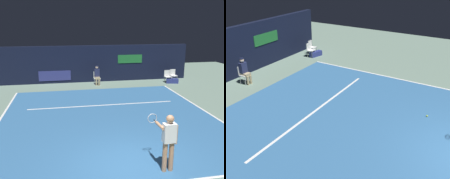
% 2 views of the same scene
% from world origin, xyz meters
% --- Properties ---
extents(ground_plane, '(28.91, 28.91, 0.00)m').
position_xyz_m(ground_plane, '(0.00, 4.15, 0.00)').
color(ground_plane, slate).
extents(court_surface, '(9.65, 10.30, 0.01)m').
position_xyz_m(court_surface, '(0.00, 4.15, 0.01)').
color(court_surface, '#336699').
rests_on(court_surface, ground).
extents(line_sideline_left, '(0.10, 10.30, 0.01)m').
position_xyz_m(line_sideline_left, '(4.77, 4.15, 0.01)').
color(line_sideline_left, white).
rests_on(line_sideline_left, court_surface).
extents(line_service, '(7.52, 0.10, 0.01)m').
position_xyz_m(line_service, '(0.00, 5.95, 0.01)').
color(line_service, white).
rests_on(line_service, court_surface).
extents(back_wall, '(14.45, 0.33, 2.60)m').
position_xyz_m(back_wall, '(-0.00, 11.62, 1.30)').
color(back_wall, black).
rests_on(back_wall, ground).
extents(tennis_player, '(0.64, 0.93, 1.73)m').
position_xyz_m(tennis_player, '(0.94, -0.35, 0.99)').
color(tennis_player, tan).
rests_on(tennis_player, ground).
extents(line_judge_on_chair, '(0.46, 0.54, 1.32)m').
position_xyz_m(line_judge_on_chair, '(0.33, 10.53, 0.69)').
color(line_judge_on_chair, white).
rests_on(line_judge_on_chair, ground).
extents(courtside_chair_near, '(0.47, 0.44, 0.88)m').
position_xyz_m(courtside_chair_near, '(5.91, 10.53, 0.50)').
color(courtside_chair_near, white).
rests_on(courtside_chair_near, ground).
extents(courtside_chair_far, '(0.46, 0.44, 0.88)m').
position_xyz_m(courtside_chair_far, '(5.36, 10.26, 0.50)').
color(courtside_chair_far, white).
rests_on(courtside_chair_far, ground).
extents(tennis_ball, '(0.07, 0.07, 0.07)m').
position_xyz_m(tennis_ball, '(1.77, 1.94, 0.05)').
color(tennis_ball, '#CCE033').
rests_on(tennis_ball, court_surface).
extents(equipment_bag, '(0.89, 0.50, 0.32)m').
position_xyz_m(equipment_bag, '(5.62, 10.01, 0.16)').
color(equipment_bag, navy).
rests_on(equipment_bag, ground).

